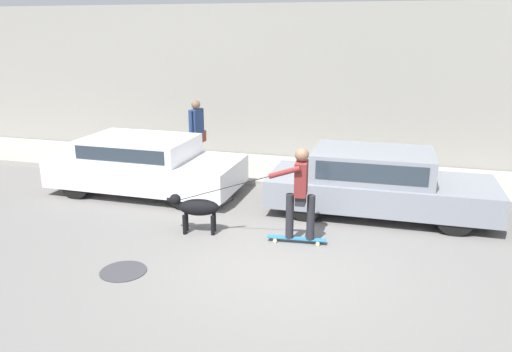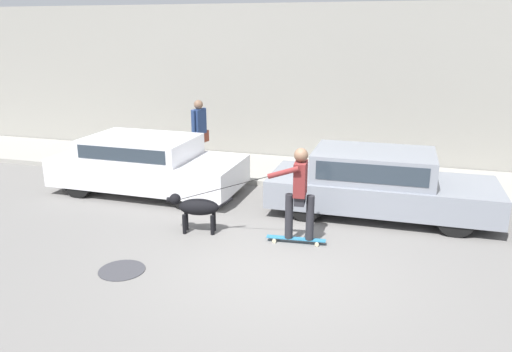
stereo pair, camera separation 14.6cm
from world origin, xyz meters
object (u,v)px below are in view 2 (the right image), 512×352
at_px(parked_car_1, 379,184).
at_px(parked_car_0, 147,165).
at_px(pedestrian_with_bag, 200,130).
at_px(dog, 196,207).
at_px(skateboarder, 299,190).

bearing_deg(parked_car_1, parked_car_0, 179.43).
relative_size(parked_car_0, pedestrian_with_bag, 2.45).
bearing_deg(parked_car_0, pedestrian_with_bag, 77.51).
bearing_deg(parked_car_0, dog, -42.55).
distance_m(parked_car_0, dog, 2.69).
xyz_separation_m(parked_car_1, pedestrian_with_bag, (-4.51, 1.93, 0.44)).
height_order(parked_car_1, dog, parked_car_1).
xyz_separation_m(parked_car_1, dog, (-3.01, -1.84, -0.15)).
distance_m(parked_car_1, pedestrian_with_bag, 4.93).
distance_m(parked_car_0, parked_car_1, 4.97).
bearing_deg(dog, pedestrian_with_bag, -79.77).
height_order(parked_car_0, skateboarder, skateboarder).
xyz_separation_m(parked_car_0, pedestrian_with_bag, (0.45, 1.93, 0.44)).
height_order(parked_car_0, dog, parked_car_0).
relative_size(parked_car_1, skateboarder, 1.61).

